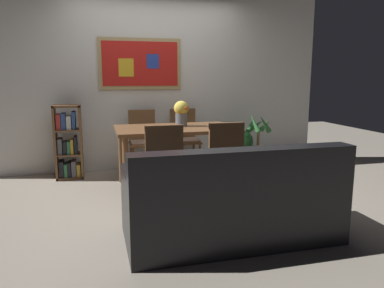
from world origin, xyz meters
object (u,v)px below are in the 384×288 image
at_px(leather_couch, 232,205).
at_px(dining_table, 176,135).
at_px(potted_ivy, 242,146).
at_px(potted_palm, 258,145).
at_px(dining_chair_far_left, 143,136).
at_px(flower_vase, 181,112).
at_px(dining_chair_near_left, 163,160).
at_px(bookshelf, 68,144).
at_px(dining_chair_far_right, 184,134).
at_px(dining_chair_near_right, 223,156).
at_px(tv_remote, 221,126).

bearing_deg(leather_couch, dining_table, 94.31).
distance_m(potted_ivy, potted_palm, 0.31).
height_order(dining_chair_far_left, flower_vase, flower_vase).
bearing_deg(flower_vase, dining_table, -139.56).
relative_size(dining_chair_near_left, bookshelf, 0.90).
xyz_separation_m(dining_table, leather_couch, (0.13, -1.67, -0.35)).
xyz_separation_m(dining_table, dining_chair_far_right, (0.31, 0.81, -0.12)).
bearing_deg(dining_chair_far_left, potted_ivy, 1.53).
bearing_deg(potted_ivy, dining_chair_near_right, -118.83).
bearing_deg(dining_chair_far_left, dining_chair_near_right, -66.79).
bearing_deg(flower_vase, potted_ivy, 32.95).
bearing_deg(potted_palm, bookshelf, 175.67).
bearing_deg(dining_chair_far_right, dining_chair_near_right, -88.27).
bearing_deg(potted_ivy, dining_chair_far_left, -178.47).
bearing_deg(dining_chair_near_left, potted_palm, 38.91).
height_order(bookshelf, tv_remote, bookshelf).
bearing_deg(dining_chair_far_left, dining_chair_far_right, 3.17).
xyz_separation_m(dining_table, potted_palm, (1.37, 0.55, -0.29)).
distance_m(leather_couch, bookshelf, 2.83).
bearing_deg(potted_palm, dining_chair_near_right, -127.61).
height_order(dining_chair_far_left, bookshelf, bookshelf).
height_order(dining_chair_near_right, flower_vase, flower_vase).
height_order(dining_table, flower_vase, flower_vase).
distance_m(dining_chair_near_left, potted_ivy, 2.26).
distance_m(dining_chair_near_left, flower_vase, 1.07).
xyz_separation_m(dining_chair_near_right, bookshelf, (-1.69, 1.53, -0.06)).
bearing_deg(bookshelf, dining_chair_near_left, -56.87).
height_order(dining_table, leather_couch, leather_couch).
bearing_deg(potted_palm, leather_couch, -119.39).
height_order(dining_chair_far_right, tv_remote, dining_chair_far_right).
bearing_deg(leather_couch, dining_chair_far_left, 100.18).
bearing_deg(dining_chair_near_left, tv_remote, 37.76).
relative_size(dining_chair_near_left, dining_chair_near_right, 1.00).
xyz_separation_m(dining_chair_far_left, potted_ivy, (1.55, 0.04, -0.23)).
relative_size(bookshelf, tv_remote, 6.35).
bearing_deg(dining_chair_near_right, dining_table, 114.39).
xyz_separation_m(dining_chair_near_right, potted_ivy, (0.88, 1.60, -0.23)).
distance_m(dining_table, tv_remote, 0.58).
xyz_separation_m(leather_couch, tv_remote, (0.42, 1.52, 0.46)).
xyz_separation_m(dining_table, dining_chair_near_right, (0.35, -0.78, -0.12)).
bearing_deg(dining_chair_near_left, potted_ivy, 46.59).
relative_size(bookshelf, potted_ivy, 1.76).
bearing_deg(dining_chair_far_left, tv_remote, -47.19).
xyz_separation_m(potted_ivy, flower_vase, (-1.14, -0.74, 0.63)).
bearing_deg(dining_chair_near_left, leather_couch, -62.70).
relative_size(dining_table, tv_remote, 9.30).
bearing_deg(tv_remote, potted_ivy, 54.67).
height_order(dining_table, bookshelf, bookshelf).
bearing_deg(flower_vase, bookshelf, 154.89).
xyz_separation_m(flower_vase, tv_remote, (0.45, -0.23, -0.17)).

